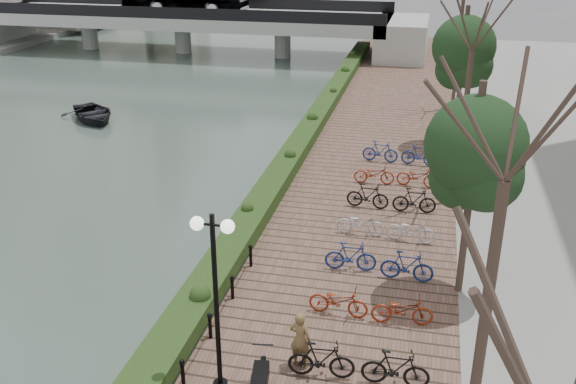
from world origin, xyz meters
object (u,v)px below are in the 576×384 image
(lamppost, at_px, (214,266))
(motorcycle, at_px, (260,380))
(pedestrian, at_px, (300,339))
(boat, at_px, (92,114))

(lamppost, xyz_separation_m, motorcycle, (1.07, -0.21, -2.82))
(lamppost, xyz_separation_m, pedestrian, (1.73, 1.19, -2.55))
(pedestrian, bearing_deg, boat, -36.10)
(lamppost, relative_size, motorcycle, 2.75)
(motorcycle, relative_size, pedestrian, 1.06)
(pedestrian, bearing_deg, lamppost, 48.41)
(boat, bearing_deg, motorcycle, -97.75)
(lamppost, distance_m, pedestrian, 3.31)
(lamppost, height_order, pedestrian, lamppost)
(motorcycle, distance_m, pedestrian, 1.57)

